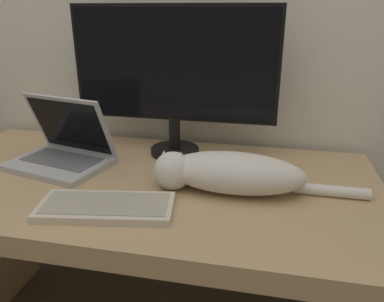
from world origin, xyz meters
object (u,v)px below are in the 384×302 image
at_px(external_keyboard, 106,207).
at_px(laptop, 63,151).
at_px(monitor, 174,73).
at_px(cat, 228,172).

bearing_deg(external_keyboard, laptop, 126.56).
height_order(monitor, external_keyboard, monitor).
xyz_separation_m(monitor, cat, (0.22, -0.26, -0.23)).
distance_m(laptop, cat, 0.56).
bearing_deg(cat, monitor, 131.03).
bearing_deg(cat, laptop, 172.29).
distance_m(monitor, external_keyboard, 0.52).
distance_m(monitor, laptop, 0.45).
distance_m(external_keyboard, cat, 0.34).
bearing_deg(laptop, external_keyboard, -30.84).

